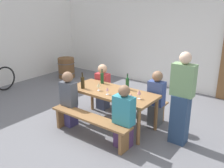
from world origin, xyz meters
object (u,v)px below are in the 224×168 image
bench_near (90,121)px  bench_far (130,99)px  wine_bottle_2 (102,78)px  seated_guest_near_0 (69,100)px  wine_bottle_1 (127,83)px  wine_glass_2 (107,89)px  seated_guest_far_0 (103,87)px  standing_host (181,101)px  wine_glass_3 (131,96)px  seated_guest_far_1 (156,99)px  seated_guest_near_1 (124,118)px  tasting_table (112,95)px  wine_bottle_0 (83,82)px  wine_glass_0 (99,85)px  wine_barrel (66,68)px  wine_glass_1 (139,92)px

bench_near → bench_far: (0.00, 1.39, 0.00)m
wine_bottle_2 → seated_guest_near_0: bearing=-104.8°
wine_bottle_1 → wine_glass_2: 0.51m
seated_guest_far_0 → standing_host: standing_host is taller
wine_glass_3 → seated_guest_far_1: 0.88m
bench_far → seated_guest_near_1: size_ratio=1.51×
tasting_table → bench_far: (0.00, 0.69, -0.32)m
tasting_table → wine_bottle_0: size_ratio=5.34×
bench_near → wine_glass_3: size_ratio=10.26×
tasting_table → wine_glass_2: bearing=-78.0°
wine_glass_0 → seated_guest_near_0: (-0.46, -0.41, -0.30)m
seated_guest_near_0 → seated_guest_far_0: (0.01, 1.09, -0.03)m
wine_bottle_2 → wine_glass_3: wine_bottle_2 is taller
bench_near → wine_glass_0: 0.80m
seated_guest_far_0 → wine_barrel: size_ratio=1.61×
standing_host → wine_bottle_1: bearing=-4.3°
wine_glass_3 → seated_guest_far_1: bearing=83.4°
bench_near → wine_bottle_1: size_ratio=5.18×
wine_glass_1 → wine_glass_3: (-0.03, -0.24, -0.00)m
bench_near → wine_glass_0: size_ratio=10.44×
wine_glass_0 → seated_guest_near_1: seated_guest_near_1 is taller
tasting_table → standing_host: standing_host is taller
wine_glass_3 → seated_guest_far_0: size_ratio=0.16×
wine_glass_3 → seated_guest_far_0: seated_guest_far_0 is taller
seated_guest_far_1 → tasting_table: bearing=-53.1°
wine_barrel → standing_host: bearing=-19.1°
tasting_table → wine_glass_0: 0.34m
wine_glass_3 → wine_bottle_2: bearing=153.6°
seated_guest_near_1 → wine_glass_1: bearing=0.7°
wine_glass_2 → seated_guest_near_0: seated_guest_near_0 is taller
tasting_table → wine_bottle_2: wine_bottle_2 is taller
wine_glass_0 → seated_guest_far_1: bearing=35.3°
wine_bottle_1 → wine_glass_3: (0.44, -0.55, -0.00)m
wine_glass_1 → wine_glass_2: size_ratio=1.19×
tasting_table → seated_guest_near_1: (0.66, -0.54, -0.11)m
bench_near → wine_glass_2: (0.04, 0.48, 0.51)m
tasting_table → seated_guest_near_0: size_ratio=1.59×
wine_glass_0 → bench_far: bearing=74.0°
tasting_table → seated_guest_far_1: size_ratio=1.58×
standing_host → seated_guest_near_1: bearing=45.3°
bench_far → wine_bottle_1: size_ratio=5.18×
seated_guest_far_1 → seated_guest_far_0: bearing=-90.0°
tasting_table → wine_glass_1: (0.66, -0.04, 0.21)m
bench_near → bench_far: same height
bench_near → wine_barrel: 4.15m
wine_bottle_1 → wine_glass_2: (-0.14, -0.49, -0.02)m
seated_guest_far_1 → bench_near: bearing=-30.3°
seated_guest_near_0 → wine_bottle_1: bearing=-47.1°
bench_far → seated_guest_near_1: bearing=-61.8°
bench_near → wine_glass_3: 0.92m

